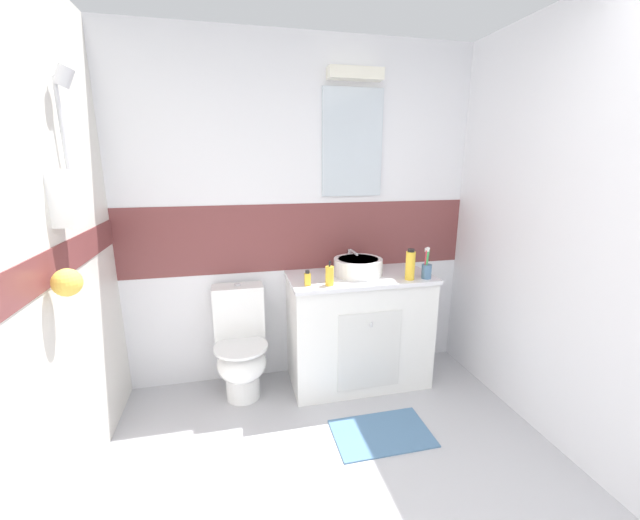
{
  "coord_description": "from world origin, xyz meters",
  "views": [
    {
      "loc": [
        -0.51,
        -0.4,
        1.65
      ],
      "look_at": [
        0.02,
        1.88,
        1.05
      ],
      "focal_mm": 21.65,
      "sensor_mm": 36.0,
      "label": 1
    }
  ],
  "objects_px": {
    "toothbrush_cup": "(426,270)",
    "perfume_flask_small": "(307,278)",
    "soap_dispenser": "(330,276)",
    "shampoo_bottle_tall": "(410,265)",
    "toilet": "(241,347)",
    "sink_basin": "(358,266)"
  },
  "relations": [
    {
      "from": "sink_basin",
      "to": "toilet",
      "type": "distance_m",
      "value": 1.02
    },
    {
      "from": "toilet",
      "to": "soap_dispenser",
      "type": "xyz_separation_m",
      "value": [
        0.6,
        -0.19,
        0.54
      ]
    },
    {
      "from": "soap_dispenser",
      "to": "perfume_flask_small",
      "type": "relative_size",
      "value": 1.63
    },
    {
      "from": "sink_basin",
      "to": "toilet",
      "type": "xyz_separation_m",
      "value": [
        -0.86,
        -0.01,
        -0.54
      ]
    },
    {
      "from": "toilet",
      "to": "soap_dispenser",
      "type": "height_order",
      "value": "soap_dispenser"
    },
    {
      "from": "toothbrush_cup",
      "to": "soap_dispenser",
      "type": "height_order",
      "value": "toothbrush_cup"
    },
    {
      "from": "sink_basin",
      "to": "soap_dispenser",
      "type": "distance_m",
      "value": 0.33
    },
    {
      "from": "sink_basin",
      "to": "perfume_flask_small",
      "type": "relative_size",
      "value": 3.83
    },
    {
      "from": "toilet",
      "to": "soap_dispenser",
      "type": "relative_size",
      "value": 4.77
    },
    {
      "from": "sink_basin",
      "to": "toothbrush_cup",
      "type": "distance_m",
      "value": 0.48
    },
    {
      "from": "perfume_flask_small",
      "to": "soap_dispenser",
      "type": "bearing_deg",
      "value": -10.05
    },
    {
      "from": "sink_basin",
      "to": "shampoo_bottle_tall",
      "type": "xyz_separation_m",
      "value": [
        0.31,
        -0.2,
        0.04
      ]
    },
    {
      "from": "toothbrush_cup",
      "to": "soap_dispenser",
      "type": "distance_m",
      "value": 0.7
    },
    {
      "from": "sink_basin",
      "to": "soap_dispenser",
      "type": "xyz_separation_m",
      "value": [
        -0.26,
        -0.2,
        0.0
      ]
    },
    {
      "from": "toilet",
      "to": "soap_dispenser",
      "type": "distance_m",
      "value": 0.83
    },
    {
      "from": "toothbrush_cup",
      "to": "shampoo_bottle_tall",
      "type": "bearing_deg",
      "value": 179.64
    },
    {
      "from": "soap_dispenser",
      "to": "perfume_flask_small",
      "type": "distance_m",
      "value": 0.15
    },
    {
      "from": "toilet",
      "to": "toothbrush_cup",
      "type": "bearing_deg",
      "value": -8.48
    },
    {
      "from": "shampoo_bottle_tall",
      "to": "perfume_flask_small",
      "type": "bearing_deg",
      "value": 177.65
    },
    {
      "from": "toilet",
      "to": "shampoo_bottle_tall",
      "type": "distance_m",
      "value": 1.33
    },
    {
      "from": "sink_basin",
      "to": "soap_dispenser",
      "type": "bearing_deg",
      "value": -142.9
    },
    {
      "from": "toothbrush_cup",
      "to": "perfume_flask_small",
      "type": "bearing_deg",
      "value": 177.95
    }
  ]
}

